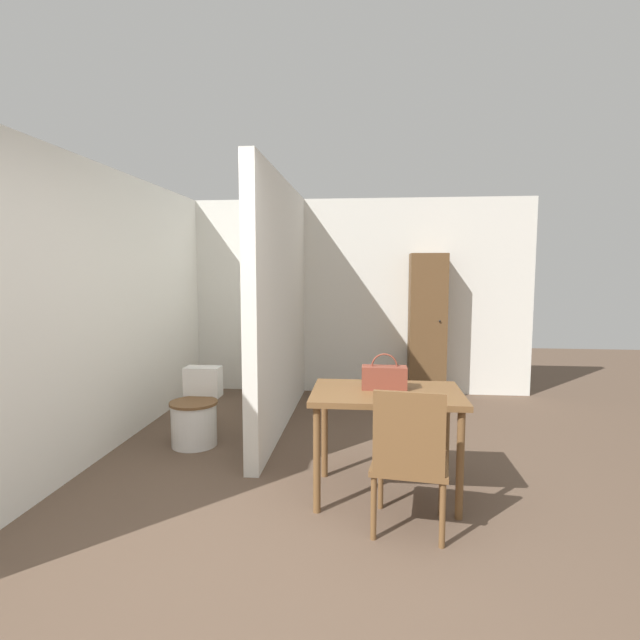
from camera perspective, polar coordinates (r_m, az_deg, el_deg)
ground_plane at (r=2.90m, az=-2.67°, el=-27.92°), size 16.00×16.00×0.00m
wall_back at (r=6.52m, az=2.45°, el=2.69°), size 4.82×0.12×2.50m
wall_left at (r=5.00m, az=-22.15°, el=1.28°), size 0.12×5.05×2.50m
partition_wall at (r=5.13m, az=-4.47°, el=1.81°), size 0.12×2.79×2.50m
dining_table at (r=3.58m, az=7.62°, el=-9.53°), size 1.04×0.70×0.76m
wooden_chair at (r=3.17m, az=10.19°, el=-15.13°), size 0.51×0.51×0.92m
toilet at (r=4.83m, az=-13.99°, el=-10.43°), size 0.43×0.58×0.68m
handbag at (r=3.59m, az=7.35°, el=-6.48°), size 0.32×0.13×0.26m
wooden_cabinet at (r=6.32m, az=12.15°, el=-0.73°), size 0.45×0.39×1.80m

